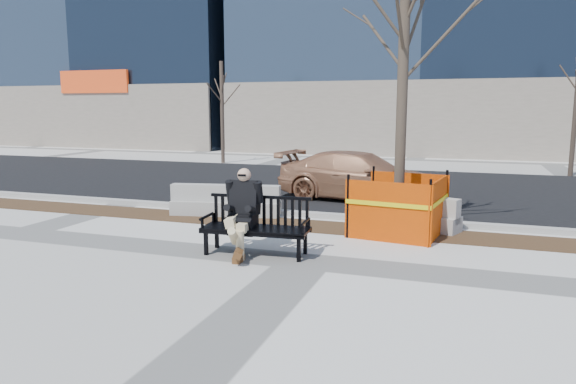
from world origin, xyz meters
name	(u,v)px	position (x,y,z in m)	size (l,w,h in m)	color
ground	(306,261)	(0.00, 0.00, 0.00)	(120.00, 120.00, 0.00)	beige
mulch_strip	(341,228)	(0.00, 2.60, 0.00)	(40.00, 1.20, 0.02)	#47301C
asphalt_street	(384,188)	(0.00, 8.80, 0.00)	(60.00, 10.40, 0.01)	black
curb	(350,217)	(0.00, 3.55, 0.06)	(60.00, 0.25, 0.12)	#9E9B93
bench	(256,254)	(-0.97, 0.13, 0.00)	(1.94, 0.70, 1.04)	black
seated_man	(243,253)	(-1.24, 0.16, 0.00)	(0.66, 1.10, 1.55)	black
tree_fence	(397,233)	(1.22, 2.53, 0.00)	(2.58, 2.58, 6.44)	#F34C00
sedan	(359,200)	(-0.33, 6.30, 0.00)	(1.91, 4.69, 1.36)	#A26C4B
jersey_barrier_left	(226,215)	(-2.96, 3.07, 0.00)	(2.66, 0.53, 0.76)	#9A9890
jersey_barrier_right	(401,226)	(1.21, 3.30, 0.00)	(2.57, 0.51, 0.74)	#A5A29B
far_tree_left	(223,163)	(-8.42, 14.22, 0.00)	(1.88, 1.88, 5.08)	#4D3D32
far_tree_right	(570,176)	(6.27, 14.05, 0.00)	(2.00, 2.00, 5.39)	#3E3228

